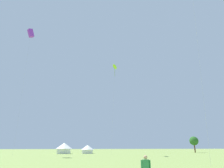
{
  "coord_description": "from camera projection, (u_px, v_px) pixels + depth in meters",
  "views": [
    {
      "loc": [
        -6.11,
        -3.33,
        2.19
      ],
      "look_at": [
        0.0,
        32.0,
        13.44
      ],
      "focal_mm": 32.07,
      "sensor_mm": 36.0,
      "label": 1
    }
  ],
  "objects": [
    {
      "name": "festival_tent_right",
      "position": [
        64.0,
        148.0,
        65.13
      ],
      "size": [
        5.18,
        5.18,
        3.37
      ],
      "color": "white",
      "rests_on": "ground"
    },
    {
      "name": "festival_tent_left",
      "position": [
        87.0,
        149.0,
        66.25
      ],
      "size": [
        4.18,
        4.18,
        2.72
      ],
      "color": "white",
      "rests_on": "ground"
    },
    {
      "name": "tree_distant_left",
      "position": [
        194.0,
        141.0,
        77.45
      ],
      "size": [
        3.35,
        3.35,
        6.0
      ],
      "color": "brown",
      "rests_on": "ground"
    },
    {
      "name": "kite_purple_box",
      "position": [
        31.0,
        33.0,
        63.13
      ],
      "size": [
        2.39,
        3.33,
        37.84
      ],
      "color": "purple",
      "rests_on": "ground"
    },
    {
      "name": "kite_lime_parafoil",
      "position": [
        115.0,
        67.0,
        62.02
      ],
      "size": [
        2.68,
        3.83,
        26.56
      ],
      "color": "#99DB2D",
      "rests_on": "ground"
    }
  ]
}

